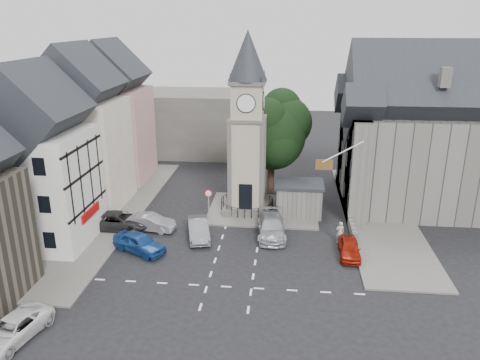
# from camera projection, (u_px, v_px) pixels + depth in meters

# --- Properties ---
(ground) EXTENTS (120.00, 120.00, 0.00)m
(ground) POSITION_uv_depth(u_px,v_px,m) (238.00, 249.00, 36.53)
(ground) COLOR black
(ground) RESTS_ON ground
(pavement_west) EXTENTS (6.00, 30.00, 0.14)m
(pavement_west) POSITION_uv_depth(u_px,v_px,m) (111.00, 212.00, 43.36)
(pavement_west) COLOR #595651
(pavement_west) RESTS_ON ground
(pavement_east) EXTENTS (6.00, 26.00, 0.14)m
(pavement_east) POSITION_uv_depth(u_px,v_px,m) (377.00, 214.00, 42.86)
(pavement_east) COLOR #595651
(pavement_east) RESTS_ON ground
(central_island) EXTENTS (10.00, 8.00, 0.16)m
(central_island) POSITION_uv_depth(u_px,v_px,m) (263.00, 210.00, 43.88)
(central_island) COLOR #595651
(central_island) RESTS_ON ground
(road_markings) EXTENTS (20.00, 8.00, 0.01)m
(road_markings) POSITION_uv_depth(u_px,v_px,m) (229.00, 287.00, 31.35)
(road_markings) COLOR silver
(road_markings) RESTS_ON ground
(clock_tower) EXTENTS (4.86, 4.86, 16.25)m
(clock_tower) POSITION_uv_depth(u_px,v_px,m) (247.00, 125.00, 41.41)
(clock_tower) COLOR #4C4944
(clock_tower) RESTS_ON ground
(stone_shelter) EXTENTS (4.30, 3.30, 3.08)m
(stone_shelter) POSITION_uv_depth(u_px,v_px,m) (299.00, 198.00, 42.61)
(stone_shelter) COLOR #5C5A55
(stone_shelter) RESTS_ON ground
(town_tree) EXTENTS (7.20, 7.20, 10.80)m
(town_tree) POSITION_uv_depth(u_px,v_px,m) (272.00, 126.00, 46.30)
(town_tree) COLOR black
(town_tree) RESTS_ON ground
(warning_sign_post) EXTENTS (0.70, 0.19, 2.85)m
(warning_sign_post) POSITION_uv_depth(u_px,v_px,m) (208.00, 198.00, 41.29)
(warning_sign_post) COLOR black
(warning_sign_post) RESTS_ON ground
(terrace_pink) EXTENTS (8.10, 7.60, 12.80)m
(terrace_pink) POSITION_uv_depth(u_px,v_px,m) (112.00, 120.00, 50.94)
(terrace_pink) COLOR tan
(terrace_pink) RESTS_ON ground
(terrace_cream) EXTENTS (8.10, 7.60, 12.80)m
(terrace_cream) POSITION_uv_depth(u_px,v_px,m) (81.00, 138.00, 43.42)
(terrace_cream) COLOR #F3E2CC
(terrace_cream) RESTS_ON ground
(terrace_tudor) EXTENTS (8.10, 7.60, 12.00)m
(terrace_tudor) POSITION_uv_depth(u_px,v_px,m) (38.00, 168.00, 36.02)
(terrace_tudor) COLOR silver
(terrace_tudor) RESTS_ON ground
(backdrop_west) EXTENTS (20.00, 10.00, 8.00)m
(backdrop_west) POSITION_uv_depth(u_px,v_px,m) (171.00, 122.00, 62.73)
(backdrop_west) COLOR #4C4944
(backdrop_west) RESTS_ON ground
(east_building) EXTENTS (14.40, 11.40, 12.60)m
(east_building) POSITION_uv_depth(u_px,v_px,m) (417.00, 142.00, 43.33)
(east_building) COLOR #5C5A55
(east_building) RESTS_ON ground
(east_boundary_wall) EXTENTS (0.40, 16.00, 0.90)m
(east_boundary_wall) POSITION_uv_depth(u_px,v_px,m) (344.00, 201.00, 44.89)
(east_boundary_wall) COLOR #5C5A55
(east_boundary_wall) RESTS_ON ground
(flagpole) EXTENTS (3.68, 0.10, 2.74)m
(flagpole) POSITION_uv_depth(u_px,v_px,m) (343.00, 152.00, 37.24)
(flagpole) COLOR white
(flagpole) RESTS_ON ground
(car_west_blue) EXTENTS (4.81, 3.67, 1.53)m
(car_west_blue) POSITION_uv_depth(u_px,v_px,m) (139.00, 243.00, 35.88)
(car_west_blue) COLOR navy
(car_west_blue) RESTS_ON ground
(car_west_silver) EXTENTS (4.44, 2.03, 1.41)m
(car_west_silver) POSITION_uv_depth(u_px,v_px,m) (150.00, 222.00, 39.61)
(car_west_silver) COLOR #9B9CA2
(car_west_silver) RESTS_ON ground
(car_west_grey) EXTENTS (5.48, 2.59, 1.51)m
(car_west_grey) POSITION_uv_depth(u_px,v_px,m) (119.00, 221.00, 39.79)
(car_west_grey) COLOR #28282A
(car_west_grey) RESTS_ON ground
(car_island_silver) EXTENTS (2.71, 4.86, 1.52)m
(car_island_silver) POSITION_uv_depth(u_px,v_px,m) (198.00, 229.00, 38.27)
(car_island_silver) COLOR gray
(car_island_silver) RESTS_ON ground
(car_island_east) EXTENTS (2.63, 5.57, 1.57)m
(car_island_east) POSITION_uv_depth(u_px,v_px,m) (271.00, 227.00, 38.59)
(car_island_east) COLOR #A9AEB1
(car_island_east) RESTS_ON ground
(car_east_red) EXTENTS (1.62, 3.83, 1.29)m
(car_east_red) POSITION_uv_depth(u_px,v_px,m) (349.00, 248.00, 35.25)
(car_east_red) COLOR #971708
(car_east_red) RESTS_ON ground
(van_sw_white) EXTENTS (3.29, 5.19, 1.33)m
(van_sw_white) POSITION_uv_depth(u_px,v_px,m) (12.00, 329.00, 25.98)
(van_sw_white) COLOR silver
(van_sw_white) RESTS_ON ground
(pedestrian) EXTENTS (0.71, 0.53, 1.80)m
(pedestrian) POSITION_uv_depth(u_px,v_px,m) (340.00, 232.00, 37.34)
(pedestrian) COLOR #A89F8B
(pedestrian) RESTS_ON ground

